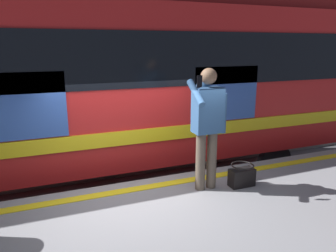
# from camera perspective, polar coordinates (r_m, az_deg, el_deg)

# --- Properties ---
(ground_plane) EXTENTS (23.75, 23.75, 0.00)m
(ground_plane) POSITION_cam_1_polar(r_m,az_deg,el_deg) (5.51, -5.93, -19.65)
(ground_plane) COLOR #3D3D3F
(safety_line) EXTENTS (14.65, 0.16, 0.01)m
(safety_line) POSITION_cam_1_polar(r_m,az_deg,el_deg) (4.74, -5.25, -11.06)
(safety_line) COLOR yellow
(safety_line) RESTS_ON platform
(track_rail_near) EXTENTS (19.44, 0.08, 0.16)m
(track_rail_near) POSITION_cam_1_polar(r_m,az_deg,el_deg) (6.48, -8.93, -13.41)
(track_rail_near) COLOR slate
(track_rail_near) RESTS_ON ground
(track_rail_far) EXTENTS (19.44, 0.08, 0.16)m
(track_rail_far) POSITION_cam_1_polar(r_m,az_deg,el_deg) (7.76, -11.34, -8.70)
(track_rail_far) COLOR slate
(track_rail_far) RESTS_ON ground
(train_carriage) EXTENTS (9.80, 2.77, 3.83)m
(train_carriage) POSITION_cam_1_polar(r_m,az_deg,el_deg) (6.52, -9.30, 8.66)
(train_carriage) COLOR red
(train_carriage) RESTS_ON ground
(passenger) EXTENTS (0.57, 0.55, 1.73)m
(passenger) POSITION_cam_1_polar(r_m,az_deg,el_deg) (4.46, 7.04, 1.13)
(passenger) COLOR brown
(passenger) RESTS_ON platform
(handbag) EXTENTS (0.37, 0.34, 0.33)m
(handbag) POSITION_cam_1_polar(r_m,az_deg,el_deg) (4.88, 13.06, -8.72)
(handbag) COLOR black
(handbag) RESTS_ON platform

